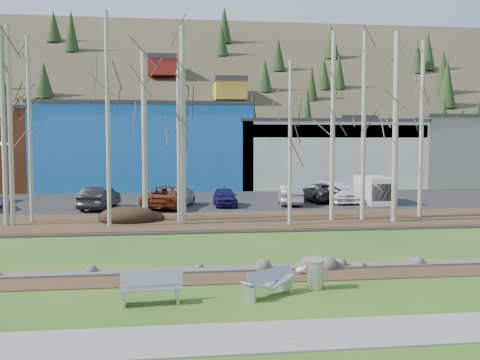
{
  "coord_description": "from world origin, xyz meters",
  "views": [
    {
      "loc": [
        -3.41,
        -15.46,
        4.52
      ],
      "look_at": [
        0.23,
        13.21,
        2.5
      ],
      "focal_mm": 40.0,
      "sensor_mm": 36.0,
      "label": 1
    }
  ],
  "objects": [
    {
      "name": "birch_1",
      "position": [
        -11.14,
        15.12,
        5.25
      ],
      "size": [
        0.22,
        0.22,
        10.2
      ],
      "color": "beige",
      "rests_on": "far_bank"
    },
    {
      "name": "parking_lot",
      "position": [
        0.0,
        25.0,
        0.07
      ],
      "size": [
        80.0,
        14.0,
        0.14
      ],
      "primitive_type": "cube",
      "color": "black",
      "rests_on": "ground"
    },
    {
      "name": "birch_2",
      "position": [
        -4.93,
        14.63,
        4.84
      ],
      "size": [
        0.3,
        0.3,
        9.38
      ],
      "color": "beige",
      "rests_on": "far_bank"
    },
    {
      "name": "near_bank_rocks",
      "position": [
        0.0,
        3.1,
        0.0
      ],
      "size": [
        80.0,
        0.8,
        0.5
      ],
      "primitive_type": null,
      "color": "#47423D",
      "rests_on": "ground"
    },
    {
      "name": "footpath",
      "position": [
        0.0,
        -3.5,
        0.02
      ],
      "size": [
        80.0,
        2.0,
        0.04
      ],
      "primitive_type": "cube",
      "color": "#5E5E5A",
      "rests_on": "ground"
    },
    {
      "name": "car_5",
      "position": [
        4.88,
        21.44,
        0.85
      ],
      "size": [
        2.11,
        4.48,
        1.42
      ],
      "primitive_type": "imported",
      "rotation": [
        0.0,
        0.0,
        3.0
      ],
      "color": "#A9A9AB",
      "rests_on": "parking_lot"
    },
    {
      "name": "birch_4",
      "position": [
        -2.82,
        13.44,
        5.42
      ],
      "size": [
        0.29,
        0.29,
        10.54
      ],
      "color": "beige",
      "rests_on": "far_bank"
    },
    {
      "name": "river",
      "position": [
        0.0,
        7.2,
        0.0
      ],
      "size": [
        80.0,
        8.0,
        0.9
      ],
      "primitive_type": null,
      "color": "black",
      "rests_on": "ground"
    },
    {
      "name": "building_grey",
      "position": [
        28.0,
        39.0,
        3.66
      ],
      "size": [
        14.28,
        12.24,
        7.3
      ],
      "color": "gray",
      "rests_on": "ground"
    },
    {
      "name": "bench_intact",
      "position": [
        -4.03,
        -0.5,
        0.44
      ],
      "size": [
        1.78,
        0.66,
        0.88
      ],
      "rotation": [
        0.0,
        0.0,
        0.07
      ],
      "color": "#A8ABAD",
      "rests_on": "ground"
    },
    {
      "name": "dirt_strip",
      "position": [
        0.0,
        2.1,
        0.01
      ],
      "size": [
        80.0,
        1.8,
        0.03
      ],
      "primitive_type": "cube",
      "color": "#382616",
      "rests_on": "ground"
    },
    {
      "name": "hillside",
      "position": [
        0.0,
        84.0,
        17.5
      ],
      "size": [
        160.0,
        72.0,
        35.0
      ],
      "primitive_type": null,
      "color": "#342C21",
      "rests_on": "ground"
    },
    {
      "name": "far_bank_rocks",
      "position": [
        0.0,
        11.3,
        0.0
      ],
      "size": [
        80.0,
        0.8,
        0.46
      ],
      "primitive_type": null,
      "color": "#47423D",
      "rests_on": "ground"
    },
    {
      "name": "birch_6",
      "position": [
        2.81,
        12.35,
        4.5
      ],
      "size": [
        0.2,
        0.2,
        8.7
      ],
      "color": "beige",
      "rests_on": "far_bank"
    },
    {
      "name": "birch_0",
      "position": [
        -11.87,
        14.08,
        5.38
      ],
      "size": [
        0.26,
        0.26,
        10.45
      ],
      "color": "beige",
      "rests_on": "far_bank"
    },
    {
      "name": "far_bank",
      "position": [
        0.0,
        14.5,
        0.07
      ],
      "size": [
        80.0,
        7.0,
        0.15
      ],
      "primitive_type": "cube",
      "color": "#382616",
      "rests_on": "ground"
    },
    {
      "name": "birch_3",
      "position": [
        -6.7,
        12.92,
        5.71
      ],
      "size": [
        0.21,
        0.21,
        11.12
      ],
      "color": "beige",
      "rests_on": "far_bank"
    },
    {
      "name": "car_6",
      "position": [
        7.47,
        23.14,
        0.82
      ],
      "size": [
        3.14,
        5.26,
        1.37
      ],
      "primitive_type": "imported",
      "rotation": [
        0.0,
        0.0,
        3.33
      ],
      "color": "#262628",
      "rests_on": "parking_lot"
    },
    {
      "name": "birch_10",
      "position": [
        7.33,
        13.67,
        5.43
      ],
      "size": [
        0.25,
        0.25,
        10.57
      ],
      "color": "beige",
      "rests_on": "far_bank"
    },
    {
      "name": "birch_8",
      "position": [
        5.53,
        13.67,
        5.43
      ],
      "size": [
        0.25,
        0.25,
        10.57
      ],
      "color": "beige",
      "rests_on": "far_bank"
    },
    {
      "name": "car_3",
      "position": [
        -3.19,
        21.12,
        0.8
      ],
      "size": [
        3.15,
        4.9,
        1.32
      ],
      "primitive_type": "imported",
      "rotation": [
        0.0,
        0.0,
        -0.31
      ],
      "color": "#9FA3A7",
      "rests_on": "parking_lot"
    },
    {
      "name": "bench_damaged",
      "position": [
        -0.61,
        -0.15,
        0.39
      ],
      "size": [
        1.76,
        1.39,
        0.77
      ],
      "rotation": [
        0.0,
        0.0,
        0.56
      ],
      "color": "#A8ABAD",
      "rests_on": "ground"
    },
    {
      "name": "car_1",
      "position": [
        -8.19,
        20.5,
        0.89
      ],
      "size": [
        2.37,
        4.76,
        1.5
      ],
      "primitive_type": "imported",
      "rotation": [
        0.0,
        0.0,
        2.96
      ],
      "color": "black",
      "rests_on": "parking_lot"
    },
    {
      "name": "building_white",
      "position": [
        12.0,
        38.98,
        3.41
      ],
      "size": [
        18.36,
        12.24,
        6.8
      ],
      "color": "silver",
      "rests_on": "ground"
    },
    {
      "name": "birch_5",
      "position": [
        -3.03,
        14.37,
        4.33
      ],
      "size": [
        0.23,
        0.23,
        8.36
      ],
      "color": "beige",
      "rests_on": "far_bank"
    },
    {
      "name": "building_blue",
      "position": [
        -6.0,
        39.0,
        4.16
      ],
      "size": [
        20.4,
        12.24,
        8.3
      ],
      "color": "blue",
      "rests_on": "ground"
    },
    {
      "name": "car_7",
      "position": [
        8.58,
        22.84,
        0.92
      ],
      "size": [
        2.79,
        5.62,
        1.57
      ],
      "primitive_type": "imported",
      "rotation": [
        0.0,
        0.0,
        0.11
      ],
      "color": "white",
      "rests_on": "parking_lot"
    },
    {
      "name": "birch_9",
      "position": [
        11.2,
        14.54,
        5.3
      ],
      "size": [
        0.25,
        0.25,
        10.3
      ],
      "color": "beige",
      "rests_on": "far_bank"
    },
    {
      "name": "birch_7",
      "position": [
        8.83,
        12.79,
        5.36
      ],
      "size": [
        0.31,
        0.31,
        10.43
      ],
      "color": "beige",
      "rests_on": "far_bank"
    },
    {
      "name": "ground",
      "position": [
        0.0,
        0.0,
        0.0
      ],
      "size": [
        200.0,
        200.0,
        0.0
      ],
      "primitive_type": "plane",
      "color": "#274C18",
      "rests_on": "ground"
    },
    {
      "name": "litter_bin",
      "position": [
        0.97,
        0.4,
        0.43
      ],
      "size": [
        0.65,
        0.65,
        0.87
      ],
      "primitive_type": "cylinder",
      "rotation": [
        0.0,
        0.0,
        -0.39
      ],
      "color": "#A8ABAD",
      "rests_on": "ground"
    },
    {
      "name": "birch_11",
      "position": [
        -12.2,
        14.08,
        5.38
      ],
      "size": [
        0.26,
        0.26,
        10.45
      ],
      "color": "beige",
      "rests_on": "far_bank"
    },
    {
      "name": "car_4",
      "position": [
        0.19,
        21.15,
        0.78
      ],
      "size": [
        1.51,
        3.75,
        1.28
      ],
      "primitive_type": "imported",
      "rotation": [
        0.0,
        0.0,
        -0.0
      ],
      "color": "#1D1455",
      "rests_on": "parking_lot"
    },
    {
      "name": "dirt_mound",
      "position": [
        -5.9,
        14.62,
        0.47
      ],
      "size": [
        3.23,
        2.28,
        0.63
      ],
      "primitive_type": "ellipsoid",
      "color": "black",
      "rests_on": "far_bank"
    },
    {
      "name": "van_white",
      "position": [
        11.15,
        21.52,
        1.1
      ],
      "size": [
        2.06,
        4.48,
        1.92
      ],
      "rotation": [
        0.0,
        0.0,
        -0.05
      ],
      "color": "white",
      "rests_on": "parking_lot"
    },
    {
      "name": "seagull",
      "position": [
        0.95,
        2.2,
        0.17
      ],
      "size": [
        0.42,
        0.2,
        0.3
      ],
      "rotation": [
        0.0,
        0.0,
        0.03
      ],
      "color": "gold",
      "rests_on": "ground"
    },
    {
      "name": "car_2",
      "position": [
        -3.82,
        20.5,
        0.88
      ],
      "size": [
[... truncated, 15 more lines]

